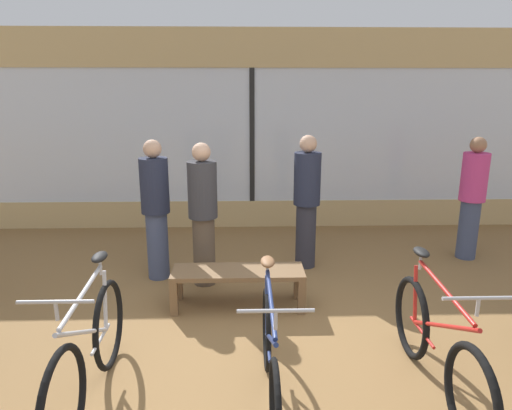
% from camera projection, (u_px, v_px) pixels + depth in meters
% --- Properties ---
extents(ground_plane, '(24.00, 24.00, 0.00)m').
position_uv_depth(ground_plane, '(262.00, 360.00, 3.95)').
color(ground_plane, olive).
extents(shop_back_wall, '(12.00, 0.08, 3.20)m').
position_uv_depth(shop_back_wall, '(252.00, 129.00, 7.39)').
color(shop_back_wall, tan).
rests_on(shop_back_wall, ground_plane).
extents(bicycle_left, '(0.46, 1.74, 1.05)m').
position_uv_depth(bicycle_left, '(90.00, 354.00, 3.32)').
color(bicycle_left, black).
rests_on(bicycle_left, ground_plane).
extents(bicycle_center, '(0.46, 1.71, 1.02)m').
position_uv_depth(bicycle_center, '(270.00, 358.00, 3.29)').
color(bicycle_center, black).
rests_on(bicycle_center, ground_plane).
extents(bicycle_right, '(0.46, 1.78, 1.04)m').
position_uv_depth(bicycle_right, '(436.00, 347.00, 3.44)').
color(bicycle_right, black).
rests_on(bicycle_right, ground_plane).
extents(display_bench, '(1.40, 0.44, 0.42)m').
position_uv_depth(display_bench, '(238.00, 276.00, 4.84)').
color(display_bench, brown).
rests_on(display_bench, ground_plane).
extents(customer_near_rack, '(0.45, 0.45, 1.73)m').
position_uv_depth(customer_near_rack, '(307.00, 199.00, 5.82)').
color(customer_near_rack, '#2D2D38').
rests_on(customer_near_rack, ground_plane).
extents(customer_by_window, '(0.43, 0.43, 1.71)m').
position_uv_depth(customer_by_window, '(156.00, 207.00, 5.47)').
color(customer_by_window, '#424C6B').
rests_on(customer_by_window, ground_plane).
extents(customer_mid_floor, '(0.38, 0.38, 1.70)m').
position_uv_depth(customer_mid_floor, '(203.00, 212.00, 5.30)').
color(customer_mid_floor, brown).
rests_on(customer_mid_floor, ground_plane).
extents(customer_near_bench, '(0.48, 0.48, 1.67)m').
position_uv_depth(customer_near_bench, '(472.00, 196.00, 6.14)').
color(customer_near_bench, '#424C6B').
rests_on(customer_near_bench, ground_plane).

